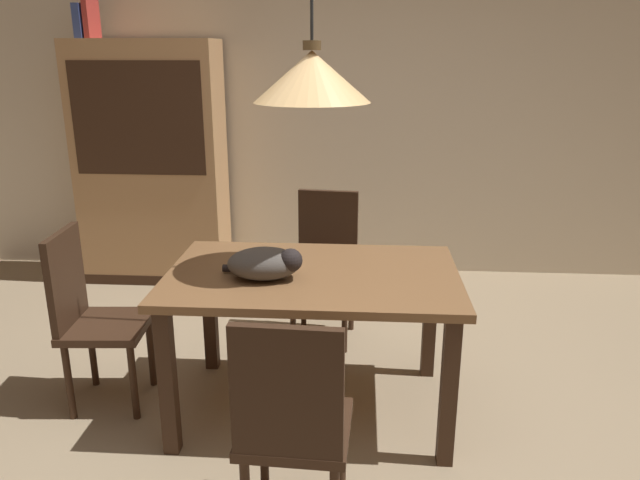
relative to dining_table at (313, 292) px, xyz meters
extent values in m
plane|color=#998466|center=(0.04, -0.49, -0.65)|extent=(10.00, 10.00, 0.00)
cube|color=beige|center=(0.04, 2.16, 0.80)|extent=(6.40, 0.10, 2.90)
cube|color=brown|center=(0.00, 0.00, 0.08)|extent=(1.40, 0.90, 0.04)
cube|color=#382316|center=(-0.62, -0.39, -0.29)|extent=(0.07, 0.07, 0.71)
cube|color=#382316|center=(0.62, -0.39, -0.29)|extent=(0.07, 0.07, 0.71)
cube|color=#382316|center=(-0.62, 0.39, -0.29)|extent=(0.07, 0.07, 0.71)
cube|color=#382316|center=(0.62, 0.39, -0.29)|extent=(0.07, 0.07, 0.71)
cube|color=#382316|center=(0.00, 0.80, -0.22)|extent=(0.44, 0.44, 0.04)
cube|color=#322014|center=(0.02, 0.98, 0.04)|extent=(0.38, 0.08, 0.48)
cylinder|color=#382316|center=(-0.18, 0.66, -0.44)|extent=(0.04, 0.04, 0.41)
cylinder|color=#382316|center=(0.14, 0.62, -0.44)|extent=(0.04, 0.04, 0.41)
cylinder|color=#382316|center=(-0.14, 0.98, -0.44)|extent=(0.04, 0.04, 0.41)
cylinder|color=#382316|center=(0.18, 0.94, -0.44)|extent=(0.04, 0.04, 0.41)
cube|color=#382316|center=(0.00, -0.80, -0.22)|extent=(0.42, 0.42, 0.04)
cube|color=#322014|center=(-0.01, -0.98, 0.04)|extent=(0.38, 0.05, 0.48)
cylinder|color=#382316|center=(0.17, -0.65, -0.44)|extent=(0.04, 0.04, 0.41)
cylinder|color=#382316|center=(-0.15, -0.63, -0.44)|extent=(0.04, 0.04, 0.41)
cube|color=#382316|center=(-1.05, 0.00, -0.22)|extent=(0.43, 0.43, 0.04)
cube|color=#322014|center=(-1.23, -0.01, 0.04)|extent=(0.06, 0.38, 0.48)
cylinder|color=#382316|center=(-0.88, -0.15, -0.44)|extent=(0.04, 0.04, 0.41)
cylinder|color=#382316|center=(-0.90, 0.17, -0.44)|extent=(0.04, 0.04, 0.41)
cylinder|color=#382316|center=(-1.20, -0.17, -0.44)|extent=(0.04, 0.04, 0.41)
cylinder|color=#382316|center=(-1.22, 0.15, -0.44)|extent=(0.04, 0.04, 0.41)
ellipsoid|color=#4C4742|center=(-0.22, -0.10, 0.18)|extent=(0.37, 0.26, 0.15)
sphere|color=black|center=(-0.09, -0.12, 0.20)|extent=(0.11, 0.11, 0.11)
cylinder|color=black|center=(-0.34, -0.04, 0.13)|extent=(0.18, 0.04, 0.04)
cone|color=#E5B775|center=(0.00, 0.00, 1.01)|extent=(0.52, 0.52, 0.22)
cylinder|color=#513D23|center=(0.00, 0.00, 1.14)|extent=(0.08, 0.08, 0.04)
cube|color=tan|center=(-1.40, 1.83, 0.28)|extent=(1.10, 0.44, 1.85)
cube|color=#382316|center=(-1.40, 1.61, 0.65)|extent=(0.97, 0.01, 0.81)
cube|color=#382316|center=(-1.40, 1.83, -0.61)|extent=(1.12, 0.45, 0.08)
cube|color=#384C93|center=(-1.82, 1.83, 1.32)|extent=(0.06, 0.24, 0.24)
cube|color=#B73833|center=(-1.76, 1.83, 1.34)|extent=(0.04, 0.22, 0.28)
camera|label=1|loc=(0.22, -2.72, 1.12)|focal=33.98mm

